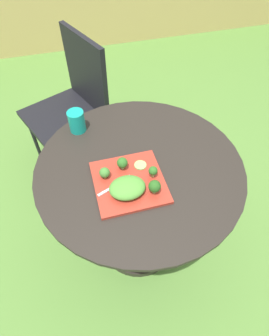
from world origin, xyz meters
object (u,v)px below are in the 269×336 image
object	(u,v)px
salad_plate	(129,182)
fork	(118,184)
drinking_glass	(77,122)
patio_chair	(74,99)

from	to	relation	value
salad_plate	fork	xyz separation A→B (m)	(-0.04, -0.01, 0.01)
salad_plate	drinking_glass	distance (m)	0.40
patio_chair	drinking_glass	bearing A→B (deg)	-91.42
patio_chair	fork	distance (m)	0.88
fork	drinking_glass	bearing A→B (deg)	106.13
patio_chair	drinking_glass	xyz separation A→B (m)	(-0.01, -0.49, 0.22)
patio_chair	drinking_glass	size ratio (longest dim) A/B	8.76
patio_chair	fork	xyz separation A→B (m)	(0.09, -0.86, 0.19)
patio_chair	salad_plate	world-z (taller)	patio_chair
salad_plate	drinking_glass	world-z (taller)	drinking_glass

